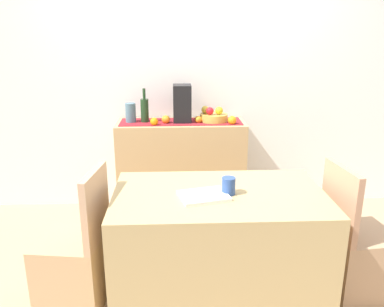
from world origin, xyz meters
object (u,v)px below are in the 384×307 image
at_px(dining_table, 218,247).
at_px(coffee_cup, 229,186).
at_px(coffee_maker, 182,104).
at_px(ceramic_vase, 131,113).
at_px(sideboard_console, 181,168).
at_px(chair_by_corner, 357,257).
at_px(fruit_bowl, 214,117).
at_px(open_book, 204,196).
at_px(wine_bottle, 145,110).
at_px(chair_near_window, 75,265).

height_order(dining_table, coffee_cup, coffee_cup).
relative_size(coffee_maker, ceramic_vase, 1.91).
relative_size(sideboard_console, chair_by_corner, 1.29).
bearing_deg(fruit_bowl, coffee_cup, -91.62).
xyz_separation_m(dining_table, open_book, (-0.10, -0.06, 0.38)).
bearing_deg(sideboard_console, wine_bottle, 180.00).
bearing_deg(sideboard_console, open_book, -85.39).
bearing_deg(chair_by_corner, coffee_cup, -178.79).
distance_m(fruit_bowl, ceramic_vase, 0.75).
height_order(coffee_maker, chair_by_corner, coffee_maker).
relative_size(sideboard_console, ceramic_vase, 6.63).
xyz_separation_m(coffee_cup, chair_near_window, (-0.96, 0.02, -0.53)).
bearing_deg(chair_by_corner, sideboard_console, 130.85).
xyz_separation_m(open_book, coffee_cup, (0.15, 0.04, 0.04)).
bearing_deg(wine_bottle, open_book, -72.28).
relative_size(sideboard_console, wine_bottle, 3.80).
bearing_deg(dining_table, ceramic_vase, 117.00).
height_order(open_book, chair_near_window, chair_near_window).
relative_size(open_book, chair_near_window, 0.31).
distance_m(ceramic_vase, open_book, 1.48).
bearing_deg(coffee_maker, open_book, -85.91).
relative_size(wine_bottle, coffee_maker, 0.91).
height_order(wine_bottle, open_book, wine_bottle).
height_order(wine_bottle, chair_by_corner, wine_bottle).
height_order(coffee_cup, chair_near_window, chair_near_window).
relative_size(ceramic_vase, dining_table, 0.14).
xyz_separation_m(ceramic_vase, chair_by_corner, (1.57, -1.30, -0.71)).
distance_m(sideboard_console, fruit_bowl, 0.57).
distance_m(open_book, coffee_cup, 0.16).
relative_size(fruit_bowl, chair_near_window, 0.28).
bearing_deg(dining_table, fruit_bowl, 86.08).
bearing_deg(dining_table, chair_by_corner, -0.12).
xyz_separation_m(wine_bottle, chair_by_corner, (1.44, -1.30, -0.74)).
bearing_deg(coffee_maker, sideboard_console, 180.00).
relative_size(coffee_maker, chair_near_window, 0.37).
relative_size(ceramic_vase, chair_by_corner, 0.19).
bearing_deg(coffee_cup, chair_near_window, 178.94).
distance_m(fruit_bowl, wine_bottle, 0.63).
bearing_deg(dining_table, open_book, -148.81).
xyz_separation_m(fruit_bowl, chair_near_window, (-1.00, -1.30, -0.66)).
bearing_deg(ceramic_vase, fruit_bowl, 0.00).
distance_m(open_book, chair_near_window, 0.95).
bearing_deg(ceramic_vase, open_book, -67.58).
height_order(fruit_bowl, ceramic_vase, ceramic_vase).
relative_size(sideboard_console, open_book, 4.15).
bearing_deg(open_book, fruit_bowl, 68.10).
distance_m(coffee_maker, chair_by_corner, 1.88).
distance_m(wine_bottle, chair_near_window, 1.54).
bearing_deg(fruit_bowl, ceramic_vase, 180.00).
bearing_deg(open_book, coffee_cup, 1.06).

